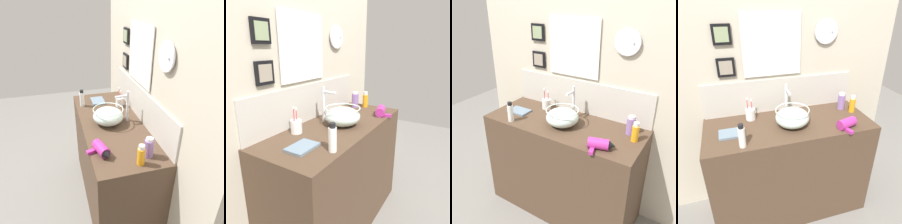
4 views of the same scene
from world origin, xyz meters
TOP-DOWN VIEW (x-y plane):
  - ground_plane at (0.00, 0.00)m, footprint 6.00×6.00m
  - vanity_counter at (0.00, 0.00)m, footprint 1.32×0.54m
  - back_panel at (-0.00, 0.30)m, footprint 2.08×0.10m
  - glass_bowl_sink at (0.01, -0.04)m, footprint 0.26×0.26m
  - faucet at (0.01, 0.12)m, footprint 0.02×0.12m
  - hair_drier at (0.41, -0.19)m, footprint 0.20×0.17m
  - toothbrush_cup at (-0.29, 0.16)m, footprint 0.08×0.08m
  - spray_bottle at (-0.39, -0.20)m, footprint 0.05×0.05m
  - shampoo_bottle at (0.52, 0.12)m, footprint 0.06×0.06m
  - soap_dispenser at (0.58, 0.04)m, footprint 0.05×0.05m
  - hand_towel at (-0.45, -0.03)m, footprint 0.18×0.13m

SIDE VIEW (x-z plane):
  - ground_plane at x=0.00m, z-range 0.00..0.00m
  - vanity_counter at x=0.00m, z-range 0.00..0.90m
  - hand_towel at x=-0.45m, z-range 0.90..0.91m
  - hair_drier at x=0.41m, z-range 0.90..0.97m
  - toothbrush_cup at x=-0.29m, z-range 0.85..1.04m
  - soap_dispenser at x=0.58m, z-range 0.89..1.04m
  - shampoo_bottle at x=0.52m, z-range 0.89..1.04m
  - glass_bowl_sink at x=0.01m, z-range 0.90..1.04m
  - spray_bottle at x=-0.39m, z-range 0.89..1.06m
  - faucet at x=0.01m, z-range 0.92..1.20m
  - back_panel at x=0.00m, z-range 0.00..2.36m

